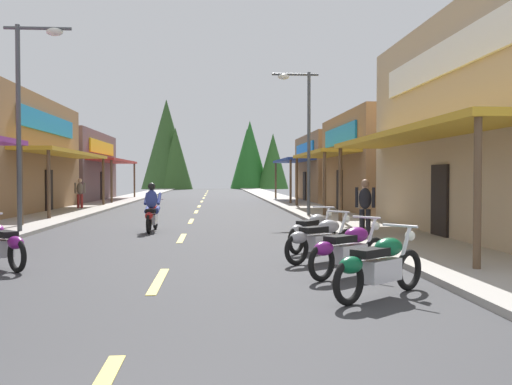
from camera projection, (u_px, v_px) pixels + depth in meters
ground at (200, 206)px, 35.32m from camera, size 9.10×96.11×0.10m
sidewalk_left at (104, 204)px, 34.89m from camera, size 2.66×96.11×0.12m
sidewalk_right at (294, 204)px, 35.74m from camera, size 2.66×96.11×0.12m
centerline_dashes at (201, 203)px, 37.36m from camera, size 0.16×69.26×0.01m
storefront_left_far at (40, 167)px, 40.59m from camera, size 10.54×11.78×4.94m
storefront_right_middle at (402, 163)px, 28.63m from camera, size 8.16×9.65×4.89m
storefront_right_far at (365, 169)px, 39.80m from camera, size 10.30×10.09×4.66m
streetlamp_left at (28, 99)px, 17.07m from camera, size 1.99×0.30×6.32m
streetlamp_right at (302, 124)px, 24.18m from camera, size 1.99×0.30×6.21m
motorcycle_parked_right_0 at (379, 264)px, 8.23m from camera, size 1.73×1.42×1.04m
motorcycle_parked_right_1 at (348, 249)px, 10.00m from camera, size 1.73×1.42×1.04m
motorcycle_parked_right_2 at (321, 238)px, 11.72m from camera, size 1.77×1.37×1.04m
motorcycle_parked_right_3 at (312, 230)px, 13.44m from camera, size 1.46×1.70×1.04m
rider_cruising_lead at (152, 211)px, 18.14m from camera, size 0.60×2.14×1.57m
pedestrian_browsing at (365, 204)px, 16.00m from camera, size 0.52×0.39×1.69m
pedestrian_waiting at (366, 205)px, 17.23m from camera, size 0.56×0.32×1.55m
pedestrian_strolling at (80, 192)px, 29.77m from camera, size 0.57×0.28×1.68m
treeline_backdrop at (209, 154)px, 83.60m from camera, size 21.28×12.30×12.92m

